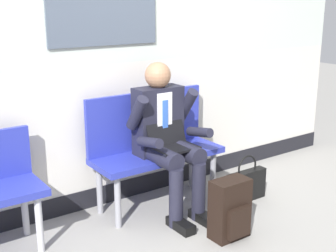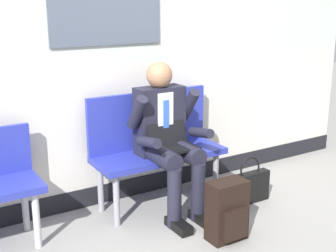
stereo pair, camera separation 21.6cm
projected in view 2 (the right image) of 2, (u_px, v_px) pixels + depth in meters
ground_plane at (166, 218)px, 3.67m from camera, size 18.00×18.00×0.00m
station_wall at (129, 43)px, 3.79m from camera, size 5.07×0.17×2.71m
bench_with_person at (155, 142)px, 3.83m from camera, size 1.11×0.42×0.95m
person_seated at (168, 135)px, 3.63m from camera, size 0.57×0.70×1.22m
backpack at (228, 212)px, 3.28m from camera, size 0.29×0.20×0.45m
handbag at (249, 187)px, 3.91m from camera, size 0.39×0.08×0.42m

